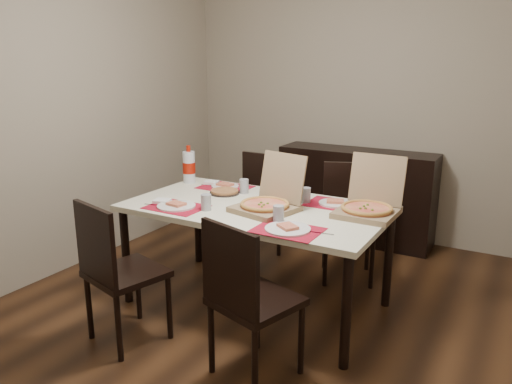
% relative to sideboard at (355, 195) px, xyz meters
% --- Properties ---
extents(ground, '(3.80, 4.00, 0.02)m').
position_rel_sideboard_xyz_m(ground, '(0.00, -1.78, -0.46)').
color(ground, '#402513').
rests_on(ground, ground).
extents(room_walls, '(3.84, 4.02, 2.62)m').
position_rel_sideboard_xyz_m(room_walls, '(0.00, -1.35, 1.28)').
color(room_walls, gray).
rests_on(room_walls, ground).
extents(sideboard, '(1.50, 0.40, 0.90)m').
position_rel_sideboard_xyz_m(sideboard, '(0.00, 0.00, 0.00)').
color(sideboard, black).
rests_on(sideboard, ground).
extents(dining_table, '(1.80, 1.00, 0.75)m').
position_rel_sideboard_xyz_m(dining_table, '(-0.17, -1.68, 0.23)').
color(dining_table, beige).
rests_on(dining_table, ground).
extents(chair_near_left, '(0.51, 0.51, 0.93)m').
position_rel_sideboard_xyz_m(chair_near_left, '(-0.65, -2.57, 0.06)').
color(chair_near_left, black).
rests_on(chair_near_left, ground).
extents(chair_near_right, '(0.52, 0.52, 0.93)m').
position_rel_sideboard_xyz_m(chair_near_right, '(0.23, -2.48, 0.06)').
color(chair_near_right, black).
rests_on(chair_near_right, ground).
extents(chair_far_left, '(0.44, 0.44, 0.93)m').
position_rel_sideboard_xyz_m(chair_far_left, '(-0.63, -0.87, 0.06)').
color(chair_far_left, black).
rests_on(chair_far_left, ground).
extents(chair_far_right, '(0.55, 0.55, 0.93)m').
position_rel_sideboard_xyz_m(chair_far_right, '(0.23, -0.85, 0.06)').
color(chair_far_right, black).
rests_on(chair_far_right, ground).
extents(setting_near_left, '(0.50, 0.30, 0.11)m').
position_rel_sideboard_xyz_m(setting_near_left, '(-0.60, -1.97, 0.32)').
color(setting_near_left, '#AE0B25').
rests_on(setting_near_left, dining_table).
extents(setting_near_right, '(0.47, 0.30, 0.11)m').
position_rel_sideboard_xyz_m(setting_near_right, '(0.23, -2.01, 0.32)').
color(setting_near_right, '#AE0B25').
rests_on(setting_near_right, dining_table).
extents(setting_far_left, '(0.49, 0.30, 0.11)m').
position_rel_sideboard_xyz_m(setting_far_left, '(-0.60, -1.37, 0.32)').
color(setting_far_left, '#AE0B25').
rests_on(setting_far_left, dining_table).
extents(setting_far_right, '(0.47, 0.30, 0.11)m').
position_rel_sideboard_xyz_m(setting_far_right, '(0.25, -1.39, 0.32)').
color(setting_far_right, '#AE0B25').
rests_on(setting_far_right, dining_table).
extents(napkin_loose, '(0.16, 0.16, 0.02)m').
position_rel_sideboard_xyz_m(napkin_loose, '(-0.03, -1.75, 0.31)').
color(napkin_loose, white).
rests_on(napkin_loose, dining_table).
extents(pizza_box_center, '(0.45, 0.48, 0.37)m').
position_rel_sideboard_xyz_m(pizza_box_center, '(-0.04, -1.74, 0.36)').
color(pizza_box_center, '#82694B').
rests_on(pizza_box_center, dining_table).
extents(pizza_box_right, '(0.38, 0.42, 0.38)m').
position_rel_sideboard_xyz_m(pizza_box_right, '(0.58, -1.49, 0.36)').
color(pizza_box_right, '#82694B').
rests_on(pizza_box_right, dining_table).
extents(faina_plate, '(0.23, 0.23, 0.03)m').
position_rel_sideboard_xyz_m(faina_plate, '(-0.54, -1.52, 0.31)').
color(faina_plate, black).
rests_on(faina_plate, dining_table).
extents(dip_bowl, '(0.13, 0.13, 0.03)m').
position_rel_sideboard_xyz_m(dip_bowl, '(-0.11, -1.48, 0.31)').
color(dip_bowl, white).
rests_on(dip_bowl, dining_table).
extents(soda_bottle, '(0.10, 0.10, 0.31)m').
position_rel_sideboard_xyz_m(soda_bottle, '(-0.99, -1.36, 0.43)').
color(soda_bottle, silver).
rests_on(soda_bottle, dining_table).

